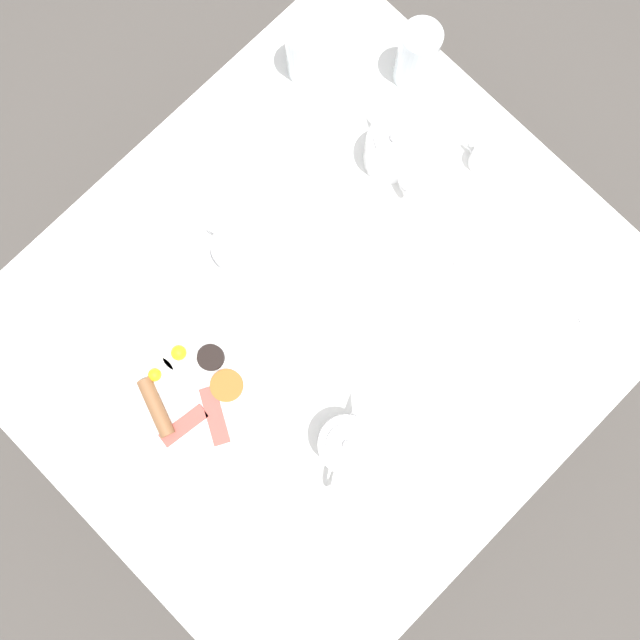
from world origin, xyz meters
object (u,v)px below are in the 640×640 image
at_px(breakfast_plate, 189,388).
at_px(knife_by_plate, 397,309).
at_px(teapot_near, 346,444).
at_px(spoon_for_tea, 617,304).
at_px(teacup_with_saucer_left, 238,250).
at_px(water_glass_tall, 306,52).
at_px(fork_by_plate, 500,271).
at_px(teapot_far, 392,151).
at_px(water_glass_short, 417,56).
at_px(creamer_jug, 484,158).

bearing_deg(breakfast_plate, knife_by_plate, -114.01).
height_order(teapot_near, spoon_for_tea, teapot_near).
bearing_deg(spoon_for_tea, teapot_near, 71.70).
xyz_separation_m(teacup_with_saucer_left, spoon_for_tea, (-0.59, -0.45, -0.03)).
xyz_separation_m(teapot_near, water_glass_tall, (0.58, -0.48, 0.02)).
bearing_deg(teapot_near, fork_by_plate, -25.48).
distance_m(teapot_far, water_glass_tall, 0.26).
bearing_deg(fork_by_plate, teacup_with_saucer_left, 41.20).
height_order(teacup_with_saucer_left, water_glass_tall, water_glass_tall).
xyz_separation_m(water_glass_short, knife_by_plate, (-0.32, 0.37, -0.07)).
relative_size(fork_by_plate, knife_by_plate, 0.81).
height_order(water_glass_tall, water_glass_short, water_glass_short).
bearing_deg(teacup_with_saucer_left, fork_by_plate, -138.80).
height_order(breakfast_plate, knife_by_plate, breakfast_plate).
distance_m(knife_by_plate, spoon_for_tea, 0.43).
xyz_separation_m(water_glass_short, creamer_jug, (-0.23, 0.04, -0.04)).
bearing_deg(fork_by_plate, breakfast_plate, 65.78).
distance_m(teapot_far, spoon_for_tea, 0.53).
relative_size(teapot_near, teapot_far, 0.97).
bearing_deg(breakfast_plate, teapot_far, -85.35).
bearing_deg(knife_by_plate, teapot_near, 113.20).
distance_m(water_glass_short, fork_by_plate, 0.45).
bearing_deg(teapot_far, knife_by_plate, 160.77).
xyz_separation_m(teapot_far, fork_by_plate, (-0.31, 0.01, -0.05)).
distance_m(creamer_jug, fork_by_plate, 0.23).
height_order(water_glass_short, spoon_for_tea, water_glass_short).
xyz_separation_m(teapot_far, water_glass_tall, (0.25, -0.02, 0.02)).
bearing_deg(teapot_near, water_glass_short, 6.67).
height_order(teapot_far, fork_by_plate, teapot_far).
bearing_deg(spoon_for_tea, breakfast_plate, 56.28).
xyz_separation_m(breakfast_plate, fork_by_plate, (-0.26, -0.59, -0.01)).
distance_m(teacup_with_saucer_left, spoon_for_tea, 0.74).
relative_size(breakfast_plate, water_glass_short, 1.92).
bearing_deg(teapot_far, spoon_for_tea, -144.91).
xyz_separation_m(teacup_with_saucer_left, water_glass_short, (0.02, -0.51, 0.04)).
relative_size(teapot_near, water_glass_short, 1.23).
height_order(water_glass_tall, creamer_jug, water_glass_tall).
relative_size(breakfast_plate, water_glass_tall, 2.04).
bearing_deg(teapot_near, creamer_jug, -9.07).
relative_size(water_glass_tall, spoon_for_tea, 0.83).
height_order(teapot_near, water_glass_tall, water_glass_tall).
distance_m(teapot_near, spoon_for_tea, 0.59).
height_order(creamer_jug, fork_by_plate, creamer_jug).
bearing_deg(water_glass_tall, teapot_far, 175.77).
relative_size(teapot_near, spoon_for_tea, 1.08).
distance_m(fork_by_plate, knife_by_plate, 0.22).
distance_m(teacup_with_saucer_left, water_glass_tall, 0.41).
relative_size(water_glass_short, knife_by_plate, 0.73).
height_order(water_glass_short, creamer_jug, water_glass_short).
height_order(breakfast_plate, creamer_jug, creamer_jug).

